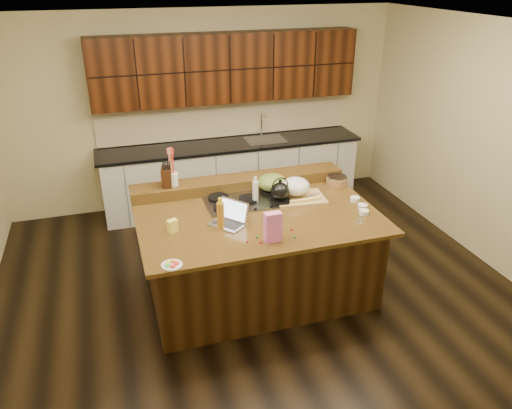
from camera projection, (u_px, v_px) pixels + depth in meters
name	position (u px, v px, depth m)	size (l,w,h in m)	color
room	(258.00, 174.00, 4.84)	(5.52, 5.02, 2.72)	black
island	(257.00, 253.00, 5.22)	(2.40, 1.60, 0.92)	black
back_ledge	(239.00, 182.00, 5.60)	(2.40, 0.30, 0.12)	black
cooktop	(249.00, 200.00, 5.28)	(0.92, 0.52, 0.05)	gray
back_counter	(230.00, 139.00, 7.00)	(3.70, 0.66, 2.40)	silver
kettle	(280.00, 191.00, 5.20)	(0.20, 0.20, 0.18)	black
green_bowl	(272.00, 182.00, 5.42)	(0.32, 0.32, 0.17)	#5B712D
laptop	(230.00, 218.00, 4.81)	(0.40, 0.41, 0.22)	#B7B7BC
oil_bottle	(221.00, 216.00, 4.68)	(0.07, 0.07, 0.27)	#BD7C21
vinegar_bottle	(255.00, 192.00, 5.19)	(0.06, 0.06, 0.25)	silver
wooden_tray	(297.00, 189.00, 5.35)	(0.56, 0.45, 0.21)	tan
ramekin_a	(364.00, 212.00, 5.01)	(0.10, 0.10, 0.04)	white
ramekin_b	(363.00, 207.00, 5.12)	(0.10, 0.10, 0.04)	white
ramekin_c	(355.00, 199.00, 5.29)	(0.10, 0.10, 0.04)	white
strainer_bowl	(337.00, 181.00, 5.67)	(0.24, 0.24, 0.09)	#996B3F
kitchen_timer	(360.00, 219.00, 4.85)	(0.08, 0.08, 0.07)	silver
pink_bag	(273.00, 227.00, 4.47)	(0.15, 0.08, 0.28)	#ED6FC7
candy_plate	(172.00, 265.00, 4.15)	(0.18, 0.18, 0.01)	white
package_box	(173.00, 226.00, 4.65)	(0.09, 0.06, 0.13)	#EEE854
utensil_crock	(173.00, 179.00, 5.35)	(0.12, 0.12, 0.14)	white
knife_block	(167.00, 177.00, 5.32)	(0.10, 0.17, 0.21)	black
gumdrop_0	(247.00, 242.00, 4.50)	(0.02, 0.02, 0.02)	red
gumdrop_1	(272.00, 232.00, 4.66)	(0.02, 0.02, 0.02)	#198C26
gumdrop_2	(260.00, 243.00, 4.48)	(0.02, 0.02, 0.02)	red
gumdrop_3	(295.00, 237.00, 4.57)	(0.02, 0.02, 0.02)	#198C26
gumdrop_4	(278.00, 235.00, 4.61)	(0.02, 0.02, 0.02)	red
gumdrop_5	(257.00, 237.00, 4.57)	(0.02, 0.02, 0.02)	#198C26
gumdrop_6	(291.00, 229.00, 4.71)	(0.02, 0.02, 0.02)	red
gumdrop_7	(274.00, 232.00, 4.67)	(0.02, 0.02, 0.02)	#198C26
gumdrop_8	(292.00, 229.00, 4.71)	(0.02, 0.02, 0.02)	red
gumdrop_9	(265.00, 239.00, 4.54)	(0.02, 0.02, 0.02)	#198C26
gumdrop_10	(275.00, 237.00, 4.58)	(0.02, 0.02, 0.02)	red
gumdrop_11	(264.00, 232.00, 4.66)	(0.02, 0.02, 0.02)	#198C26
gumdrop_12	(274.00, 231.00, 4.68)	(0.02, 0.02, 0.02)	red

